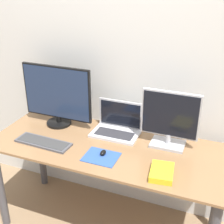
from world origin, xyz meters
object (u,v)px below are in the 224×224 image
Objects in this scene: laptop at (117,125)px; mouse at (103,153)px; book at (162,172)px; monitor_right at (170,120)px; keyboard at (43,142)px; monitor_left at (57,96)px.

laptop is 5.94× the size of mouse.
monitor_right is at bearing 96.82° from book.
laptop reaches higher than keyboard.
keyboard is 0.89m from book.
monitor_left is 1.63× the size of laptop.
laptop is at bearing 94.13° from mouse.
monitor_right is 0.97× the size of keyboard.
keyboard is at bearing -140.86° from laptop.
monitor_right is at bearing 37.63° from mouse.
laptop is 0.84× the size of keyboard.
laptop reaches higher than book.
mouse is 0.28× the size of book.
monitor_right reaches higher than laptop.
monitor_left is at bearing 150.37° from mouse.
monitor_left is at bearing 99.37° from keyboard.
laptop is at bearing 39.14° from keyboard.
keyboard is 0.46m from mouse.
book is (0.45, -0.41, -0.04)m from laptop.
book is (0.04, -0.36, -0.18)m from monitor_right.
mouse is at bearing 170.71° from book.
monitor_left is at bearing -174.80° from laptop.
monitor_left is 0.40m from keyboard.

